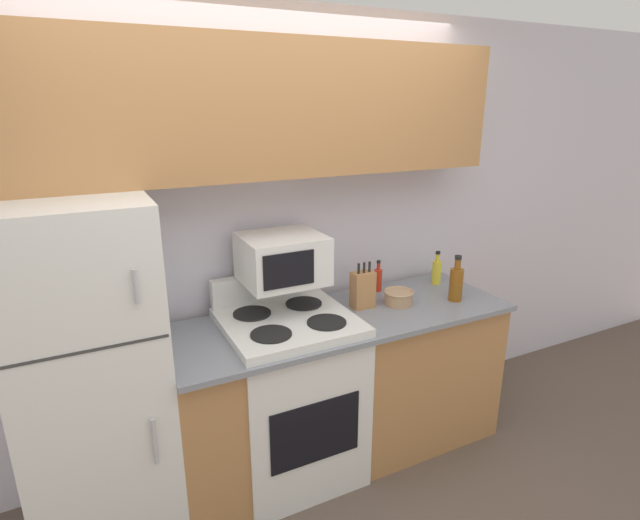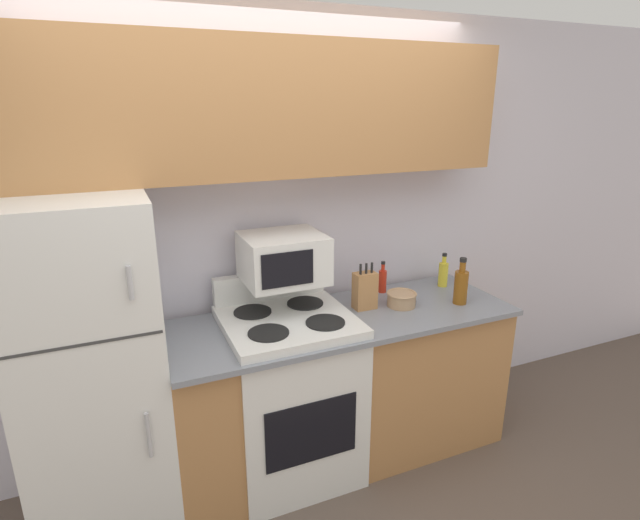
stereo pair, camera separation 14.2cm
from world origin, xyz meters
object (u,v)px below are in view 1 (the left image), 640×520
at_px(knife_block, 363,289).
at_px(bottle_whiskey, 456,283).
at_px(microwave, 282,259).
at_px(bottle_hot_sauce, 378,279).
at_px(refrigerator, 93,379).
at_px(bowl, 399,297).
at_px(stove, 290,394).
at_px(bottle_cooking_spray, 437,271).

relative_size(knife_block, bottle_whiskey, 0.98).
distance_m(microwave, bottle_hot_sauce, 0.74).
xyz_separation_m(refrigerator, microwave, (0.99, 0.09, 0.41)).
distance_m(refrigerator, bottle_hot_sauce, 1.69).
bearing_deg(microwave, bottle_hot_sauce, 8.73).
distance_m(bottle_hot_sauce, bottle_whiskey, 0.47).
bearing_deg(bottle_whiskey, bowl, 163.36).
bearing_deg(microwave, stove, -100.80).
bearing_deg(stove, refrigerator, 178.41).
height_order(microwave, bottle_hot_sauce, microwave).
xyz_separation_m(microwave, bottle_cooking_spray, (1.10, 0.04, -0.25)).
bearing_deg(knife_block, microwave, 170.67).
bearing_deg(microwave, knife_block, -9.33).
height_order(knife_block, bottle_hot_sauce, knife_block).
bearing_deg(bottle_cooking_spray, bottle_hot_sauce, 171.56).
bearing_deg(knife_block, bowl, -15.02).
bearing_deg(knife_block, bottle_whiskey, -16.02).
bearing_deg(refrigerator, microwave, 5.49).
height_order(bottle_cooking_spray, bottle_whiskey, bottle_whiskey).
xyz_separation_m(refrigerator, bottle_cooking_spray, (2.09, 0.14, 0.16)).
xyz_separation_m(bowl, bottle_hot_sauce, (0.01, 0.24, 0.03)).
relative_size(bottle_hot_sauce, bottle_cooking_spray, 0.91).
bearing_deg(refrigerator, stove, -1.59).
xyz_separation_m(stove, bottle_hot_sauce, (0.71, 0.23, 0.50)).
bearing_deg(bowl, bottle_whiskey, -16.64).
bearing_deg(bottle_cooking_spray, bottle_whiskey, -106.72).
bearing_deg(bowl, stove, 179.08).
distance_m(stove, bottle_hot_sauce, 0.89).
bearing_deg(bottle_cooking_spray, knife_block, -169.31).
height_order(microwave, bottle_cooking_spray, microwave).
bearing_deg(bottle_cooking_spray, microwave, -177.70).
bearing_deg(knife_block, bottle_cooking_spray, 10.69).
bearing_deg(stove, bottle_whiskey, -6.20).
xyz_separation_m(microwave, bottle_whiskey, (1.01, -0.23, -0.23)).
bearing_deg(stove, bowl, -0.92).
distance_m(refrigerator, bottle_whiskey, 2.02).
distance_m(microwave, bottle_whiskey, 1.07).
bearing_deg(microwave, refrigerator, -174.51).
distance_m(knife_block, bottle_hot_sauce, 0.29).
xyz_separation_m(bowl, bottle_cooking_spray, (0.42, 0.18, 0.04)).
bearing_deg(bowl, microwave, 168.86).
relative_size(microwave, bottle_whiskey, 1.53).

